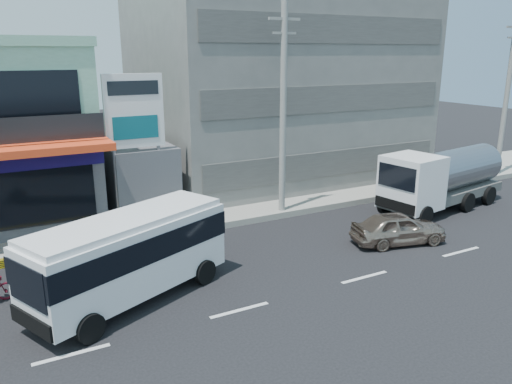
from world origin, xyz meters
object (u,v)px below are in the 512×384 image
sedan (398,228)px  tanker_truck (441,178)px  concrete_building (275,65)px  minibus (129,251)px  utility_pole_near (283,111)px  satellite_dish (137,143)px  utility_pole_far (507,97)px  billboard (135,120)px

sedan → tanker_truck: bearing=-49.9°
concrete_building → minibus: bearing=-135.1°
concrete_building → tanker_truck: concrete_building is taller
utility_pole_near → minibus: bearing=-149.7°
concrete_building → satellite_dish: bearing=-158.2°
satellite_dish → minibus: bearing=-107.5°
utility_pole_far → sedan: bearing=-158.1°
utility_pole_near → sedan: (2.41, -5.46, -4.48)m
tanker_truck → utility_pole_near: bearing=159.2°
concrete_building → minibus: (-12.75, -12.71, -5.31)m
sedan → minibus: bearing=102.0°
billboard → minibus: (-2.25, -6.91, -3.24)m
utility_pole_far → sedan: (-13.59, -5.46, -4.48)m
satellite_dish → sedan: size_ratio=0.38×
minibus → sedan: (11.17, -0.35, -1.02)m
satellite_dish → utility_pole_near: utility_pole_near is taller
minibus → sedan: bearing=-1.8°
sedan → tanker_truck: (5.20, 2.57, 0.98)m
utility_pole_far → sedan: 15.31m
concrete_building → billboard: 12.17m
billboard → sedan: (8.91, -7.26, -4.25)m
satellite_dish → minibus: satellite_dish is taller
concrete_building → satellite_dish: concrete_building is taller
concrete_building → tanker_truck: bearing=-71.0°
billboard → utility_pole_near: (6.50, -1.80, 0.22)m
billboard → tanker_truck: (14.11, -4.69, -3.28)m
billboard → minibus: billboard is taller
concrete_building → sedan: size_ratio=4.04×
utility_pole_far → billboard: bearing=175.4°
minibus → utility_pole_far: bearing=11.7°
tanker_truck → satellite_dish: bearing=154.5°
utility_pole_near → sedan: utility_pole_near is taller
utility_pole_far → utility_pole_near: bearing=180.0°
concrete_building → satellite_dish: 11.30m
concrete_building → utility_pole_near: (-4.00, -7.60, -1.85)m
minibus → tanker_truck: bearing=7.8°
billboard → satellite_dish: bearing=74.5°
concrete_building → minibus: concrete_building is taller
billboard → minibus: bearing=-108.1°
utility_pole_far → tanker_truck: (-8.39, -2.89, -3.50)m
utility_pole_near → utility_pole_far: same height
utility_pole_near → utility_pole_far: bearing=0.0°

